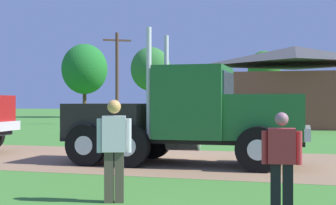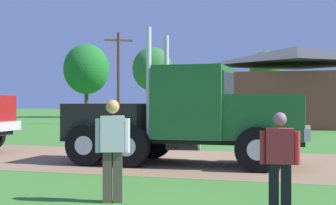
{
  "view_description": "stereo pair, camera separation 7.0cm",
  "coord_description": "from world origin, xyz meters",
  "px_view_note": "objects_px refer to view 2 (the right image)",
  "views": [
    {
      "loc": [
        3.76,
        -14.22,
        1.77
      ],
      "look_at": [
        -0.2,
        -0.76,
        1.75
      ],
      "focal_mm": 52.62,
      "sensor_mm": 36.0,
      "label": 1
    },
    {
      "loc": [
        3.83,
        -14.2,
        1.77
      ],
      "look_at": [
        -0.2,
        -0.76,
        1.75
      ],
      "focal_mm": 52.62,
      "sensor_mm": 36.0,
      "label": 2
    }
  ],
  "objects_px": {
    "visitor_by_barrel": "(280,159)",
    "shed_building": "(297,88)",
    "truck_foreground_white": "(187,118)",
    "utility_pole_near": "(119,75)",
    "visitor_walking_mid": "(113,147)"
  },
  "relations": [
    {
      "from": "visitor_by_barrel",
      "to": "shed_building",
      "type": "relative_size",
      "value": 0.15
    },
    {
      "from": "truck_foreground_white",
      "to": "utility_pole_near",
      "type": "height_order",
      "value": "utility_pole_near"
    },
    {
      "from": "visitor_walking_mid",
      "to": "utility_pole_near",
      "type": "xyz_separation_m",
      "value": [
        -11.29,
        27.63,
        2.86
      ]
    },
    {
      "from": "visitor_by_barrel",
      "to": "visitor_walking_mid",
      "type": "bearing_deg",
      "value": 179.38
    },
    {
      "from": "visitor_walking_mid",
      "to": "visitor_by_barrel",
      "type": "bearing_deg",
      "value": -0.62
    },
    {
      "from": "truck_foreground_white",
      "to": "utility_pole_near",
      "type": "xyz_separation_m",
      "value": [
        -11.21,
        22.1,
        2.51
      ]
    },
    {
      "from": "visitor_by_barrel",
      "to": "utility_pole_near",
      "type": "relative_size",
      "value": 0.22
    },
    {
      "from": "visitor_by_barrel",
      "to": "shed_building",
      "type": "height_order",
      "value": "shed_building"
    },
    {
      "from": "visitor_walking_mid",
      "to": "visitor_by_barrel",
      "type": "height_order",
      "value": "visitor_walking_mid"
    },
    {
      "from": "visitor_walking_mid",
      "to": "utility_pole_near",
      "type": "height_order",
      "value": "utility_pole_near"
    },
    {
      "from": "visitor_by_barrel",
      "to": "shed_building",
      "type": "bearing_deg",
      "value": 91.49
    },
    {
      "from": "truck_foreground_white",
      "to": "visitor_by_barrel",
      "type": "xyz_separation_m",
      "value": [
        2.96,
        -5.56,
        -0.46
      ]
    },
    {
      "from": "visitor_by_barrel",
      "to": "shed_building",
      "type": "xyz_separation_m",
      "value": [
        -0.72,
        27.69,
        1.89
      ]
    },
    {
      "from": "shed_building",
      "to": "truck_foreground_white",
      "type": "bearing_deg",
      "value": -95.79
    },
    {
      "from": "shed_building",
      "to": "utility_pole_near",
      "type": "distance_m",
      "value": 13.5
    }
  ]
}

